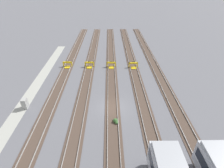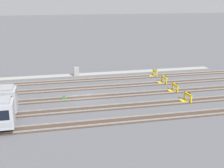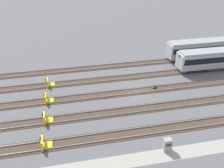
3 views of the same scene
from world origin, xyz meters
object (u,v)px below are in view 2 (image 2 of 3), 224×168
(bumper_stop_nearest_track, at_px, (154,73))
(bumper_stop_middle_track, at_px, (174,88))
(bumper_stop_near_inner_track, at_px, (163,80))
(bumper_stop_far_inner_track, at_px, (186,98))
(electrical_cabinet, at_px, (76,71))
(weed_clump, at_px, (64,98))

(bumper_stop_nearest_track, bearing_deg, bumper_stop_middle_track, 88.13)
(bumper_stop_nearest_track, height_order, bumper_stop_near_inner_track, same)
(bumper_stop_far_inner_track, bearing_deg, bumper_stop_nearest_track, -92.23)
(electrical_cabinet, relative_size, weed_clump, 1.74)
(bumper_stop_nearest_track, bearing_deg, bumper_stop_far_inner_track, 87.77)
(bumper_stop_near_inner_track, relative_size, electrical_cabinet, 1.25)
(bumper_stop_middle_track, relative_size, weed_clump, 2.18)
(bumper_stop_far_inner_track, bearing_deg, weed_clump, -14.95)
(bumper_stop_middle_track, height_order, electrical_cabinet, electrical_cabinet)
(bumper_stop_near_inner_track, distance_m, electrical_cabinet, 15.91)
(electrical_cabinet, bearing_deg, bumper_stop_nearest_track, 165.50)
(bumper_stop_middle_track, bearing_deg, bumper_stop_nearest_track, -91.87)
(bumper_stop_nearest_track, height_order, bumper_stop_middle_track, same)
(bumper_stop_near_inner_track, xyz_separation_m, bumper_stop_far_inner_track, (0.39, 9.53, 0.00))
(bumper_stop_far_inner_track, distance_m, electrical_cabinet, 22.18)
(bumper_stop_near_inner_track, relative_size, bumper_stop_middle_track, 1.00)
(bumper_stop_nearest_track, distance_m, bumper_stop_near_inner_track, 4.77)
(bumper_stop_nearest_track, bearing_deg, weed_clump, 30.10)
(bumper_stop_near_inner_track, bearing_deg, bumper_stop_nearest_track, -91.97)
(bumper_stop_middle_track, xyz_separation_m, bumper_stop_far_inner_track, (0.25, 4.78, 0.00))
(bumper_stop_middle_track, relative_size, electrical_cabinet, 1.25)
(bumper_stop_middle_track, relative_size, bumper_stop_far_inner_track, 1.00)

